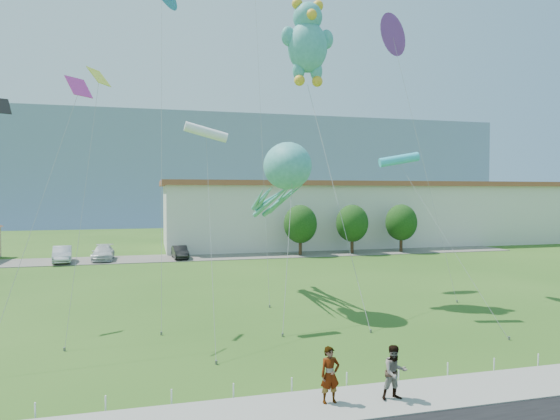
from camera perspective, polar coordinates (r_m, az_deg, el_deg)
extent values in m
plane|color=#295016|center=(19.47, 3.24, -18.39)|extent=(160.00, 160.00, 0.00)
cube|color=gray|center=(17.04, 6.26, -21.29)|extent=(80.00, 2.50, 0.10)
cube|color=#59544C|center=(53.11, -8.41, -5.33)|extent=(70.00, 6.00, 0.06)
cube|color=#758AA1|center=(137.61, -12.22, 4.34)|extent=(160.00, 50.00, 25.00)
cube|color=beige|center=(69.09, 12.69, -0.52)|extent=(60.00, 14.00, 7.60)
cube|color=brown|center=(69.03, 12.72, 2.88)|extent=(61.00, 15.00, 0.60)
cylinder|color=white|center=(17.69, -26.20, -19.89)|extent=(0.05, 0.05, 0.50)
cylinder|color=white|center=(17.41, -19.32, -20.15)|extent=(0.05, 0.05, 0.50)
cylinder|color=white|center=(17.37, -12.29, -20.15)|extent=(0.05, 0.05, 0.50)
cylinder|color=white|center=(17.55, -5.34, -19.87)|extent=(0.05, 0.05, 0.50)
cylinder|color=white|center=(17.95, 1.36, -19.35)|extent=(0.05, 0.05, 0.50)
cylinder|color=white|center=(18.56, 7.64, -18.63)|extent=(0.05, 0.05, 0.50)
cylinder|color=white|center=(19.36, 13.40, -17.78)|extent=(0.05, 0.05, 0.50)
cylinder|color=white|center=(20.33, 18.62, -16.86)|extent=(0.05, 0.05, 0.50)
cylinder|color=white|center=(21.44, 23.28, -15.91)|extent=(0.05, 0.05, 0.50)
cylinder|color=white|center=(22.67, 27.41, -14.98)|extent=(0.05, 0.05, 0.50)
cylinder|color=#3F2B19|center=(53.99, 2.34, -4.05)|extent=(0.36, 0.36, 2.20)
ellipsoid|color=#14380F|center=(53.80, 2.34, -1.61)|extent=(3.60, 3.60, 4.14)
cylinder|color=#3F2B19|center=(56.02, 8.23, -3.84)|extent=(0.36, 0.36, 2.20)
ellipsoid|color=#14380F|center=(55.83, 8.25, -1.50)|extent=(3.60, 3.60, 4.14)
cylinder|color=#3F2B19|center=(58.59, 13.66, -3.62)|extent=(0.36, 0.36, 2.20)
ellipsoid|color=#14380F|center=(58.41, 13.68, -1.38)|extent=(3.60, 3.60, 4.14)
imported|color=gray|center=(16.75, 5.73, -18.23)|extent=(0.68, 0.47, 1.79)
imported|color=gray|center=(17.32, 12.99, -17.63)|extent=(0.86, 0.68, 1.76)
imported|color=#AEB0B5|center=(52.51, -23.63, -4.66)|extent=(2.26, 4.92, 1.56)
imported|color=silver|center=(52.85, -19.56, -4.65)|extent=(2.06, 4.95, 1.43)
imported|color=black|center=(52.05, -11.37, -4.74)|extent=(1.69, 4.07, 1.31)
ellipsoid|color=teal|center=(28.15, 0.86, 5.06)|extent=(2.67, 3.47, 2.67)
sphere|color=white|center=(27.04, 0.47, 5.79)|extent=(0.42, 0.42, 0.42)
sphere|color=white|center=(27.30, 2.41, 5.75)|extent=(0.42, 0.42, 0.42)
cylinder|color=slate|center=(24.19, 0.29, -14.09)|extent=(0.10, 0.10, 0.16)
cylinder|color=gray|center=(25.37, 0.90, -4.70)|extent=(1.54, 3.67, 7.34)
ellipsoid|color=teal|center=(33.32, 3.17, 18.08)|extent=(2.56, 2.17, 3.20)
sphere|color=teal|center=(33.88, 3.17, 21.12)|extent=(1.87, 1.87, 1.87)
sphere|color=yellow|center=(33.96, 1.98, 22.49)|extent=(0.69, 0.69, 0.69)
sphere|color=yellow|center=(34.35, 4.36, 22.24)|extent=(0.69, 0.69, 0.69)
sphere|color=yellow|center=(33.14, 3.62, 21.39)|extent=(0.69, 0.69, 0.69)
ellipsoid|color=teal|center=(33.14, 0.94, 19.24)|extent=(0.89, 0.63, 1.24)
ellipsoid|color=teal|center=(33.88, 5.35, 18.85)|extent=(0.89, 0.63, 1.24)
ellipsoid|color=teal|center=(32.77, 2.14, 15.69)|extent=(0.79, 0.69, 1.28)
ellipsoid|color=teal|center=(33.12, 4.17, 15.54)|extent=(0.79, 0.69, 1.28)
sphere|color=yellow|center=(32.43, 2.24, 14.59)|extent=(0.69, 0.69, 0.69)
sphere|color=yellow|center=(32.78, 4.28, 14.44)|extent=(0.69, 0.69, 0.69)
cylinder|color=slate|center=(25.20, 10.34, -13.46)|extent=(0.10, 0.10, 0.16)
cylinder|color=gray|center=(28.10, 6.29, 2.24)|extent=(0.56, 8.50, 13.51)
cylinder|color=slate|center=(29.95, -1.19, -10.94)|extent=(0.10, 0.10, 0.16)
cylinder|color=gray|center=(34.32, -2.25, 11.51)|extent=(0.99, 9.38, 24.61)
cylinder|color=slate|center=(25.09, -13.41, -13.55)|extent=(0.10, 0.10, 0.16)
cylinder|color=gray|center=(28.65, -13.39, 8.16)|extent=(0.37, 8.62, 19.46)
cone|color=purple|center=(36.87, 12.80, 18.95)|extent=(1.80, 1.33, 1.33)
cylinder|color=slate|center=(33.04, 19.58, -9.82)|extent=(0.10, 0.10, 0.16)
cylinder|color=gray|center=(33.80, 16.07, 5.28)|extent=(2.13, 4.64, 17.21)
cube|color=yellow|center=(27.85, -20.00, 14.11)|extent=(1.29, 1.29, 0.86)
cylinder|color=slate|center=(24.00, -23.42, -14.39)|extent=(0.10, 0.10, 0.16)
cylinder|color=gray|center=(25.12, -21.58, 0.81)|extent=(1.16, 4.38, 12.33)
cylinder|color=white|center=(25.97, -8.45, 8.80)|extent=(0.50, 2.25, 0.87)
cylinder|color=slate|center=(20.72, -7.30, -16.90)|extent=(0.10, 0.10, 0.16)
cylinder|color=gray|center=(22.77, -7.95, -2.73)|extent=(0.33, 6.21, 9.52)
cube|color=#E2329A|center=(25.51, -22.01, 12.91)|extent=(1.29, 1.29, 0.86)
cylinder|color=gray|center=(22.88, -26.15, -0.63)|extent=(2.88, 4.93, 11.33)
cylinder|color=#31C0DD|center=(28.52, 13.44, 5.62)|extent=(0.50, 2.25, 0.87)
cylinder|color=slate|center=(25.92, 24.71, -13.17)|extent=(0.10, 0.10, 0.16)
cylinder|color=gray|center=(26.73, 18.74, -3.47)|extent=(2.61, 5.84, 8.27)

